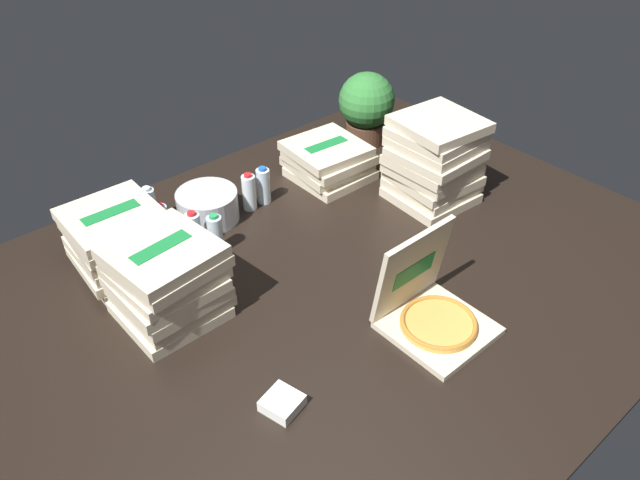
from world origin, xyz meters
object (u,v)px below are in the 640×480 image
Objects in this scene: ice_bucket at (208,206)px; water_bottle_0 at (162,223)px; pizza_stack_right_near at (120,241)px; water_bottle_3 at (194,231)px; water_bottle_4 at (263,186)px; water_bottle_2 at (216,234)px; pizza_stack_right_far at (328,161)px; open_pizza_box at (430,309)px; water_bottle_1 at (249,192)px; potted_plant at (366,106)px; water_bottle_5 at (150,206)px; napkin_pile at (282,403)px; pizza_stack_right_mid at (167,281)px; pizza_stack_center_near at (434,160)px.

water_bottle_0 is (-0.25, -0.01, 0.02)m from ice_bucket.
water_bottle_3 is at bearing -15.68° from pizza_stack_right_near.
water_bottle_4 is at bearing 1.17° from pizza_stack_right_near.
pizza_stack_right_near is 0.41m from water_bottle_2.
open_pizza_box is at bearing -112.03° from pizza_stack_right_far.
water_bottle_1 is 1.00× the size of water_bottle_4.
pizza_stack_right_near is 1.64m from potted_plant.
water_bottle_5 is at bearing 157.86° from water_bottle_4.
potted_plant reaches higher than napkin_pile.
water_bottle_3 and water_bottle_4 have the same top height.
open_pizza_box is 1.04m from pizza_stack_right_mid.
open_pizza_box is 0.95× the size of potted_plant.
ice_bucket is (-0.71, 0.09, -0.02)m from pizza_stack_right_far.
pizza_stack_right_far is (1.18, 0.38, -0.07)m from pizza_stack_right_mid.
water_bottle_0 is at bearing 80.86° from napkin_pile.
pizza_stack_center_near reaches higher than pizza_stack_right_near.
pizza_stack_right_near is 2.06× the size of water_bottle_3.
napkin_pile is at bearing -87.17° from pizza_stack_right_near.
water_bottle_5 is (-0.49, 1.35, 0.01)m from open_pizza_box.
water_bottle_5 is (0.26, 0.23, -0.05)m from pizza_stack_right_near.
water_bottle_2 is (0.37, 0.23, -0.08)m from pizza_stack_right_mid.
pizza_stack_center_near is at bearing -104.93° from potted_plant.
pizza_stack_right_near is at bearing -164.60° from water_bottle_0.
pizza_stack_center_near is at bearing 40.49° from open_pizza_box.
water_bottle_4 is at bearing -10.89° from ice_bucket.
napkin_pile is at bearing -142.70° from potted_plant.
pizza_stack_center_near is at bearing 21.09° from napkin_pile.
pizza_stack_center_near is at bearing -31.42° from ice_bucket.
pizza_stack_right_near is at bearing 155.43° from water_bottle_2.
water_bottle_3 is at bearing -175.46° from pizza_stack_right_far.
pizza_stack_right_far is 0.48m from potted_plant.
pizza_stack_right_far is at bearing -4.66° from water_bottle_4.
napkin_pile is (-0.73, -1.07, -0.07)m from water_bottle_4.
pizza_stack_right_near is at bearing 164.32° from water_bottle_3.
pizza_stack_center_near reaches higher than pizza_stack_right_mid.
pizza_stack_right_mid is 0.44m from water_bottle_3.
water_bottle_2 and water_bottle_4 have the same top height.
pizza_stack_center_near reaches higher than ice_bucket.
water_bottle_2 is at bearing -169.42° from pizza_stack_right_far.
water_bottle_1 is 1.00× the size of water_bottle_3.
pizza_stack_right_near is at bearing -171.44° from ice_bucket.
water_bottle_2 is at bearing -155.54° from water_bottle_4.
pizza_stack_center_near is 2.19× the size of water_bottle_3.
water_bottle_0 reaches higher than pizza_stack_right_far.
water_bottle_0 is at bearing 154.51° from pizza_stack_center_near.
pizza_stack_right_mid is at bearing 93.87° from napkin_pile.
open_pizza_box is 1.43m from water_bottle_5.
water_bottle_2 is at bearing -59.13° from water_bottle_0.
water_bottle_3 is (-0.06, 0.08, 0.00)m from water_bottle_2.
ice_bucket is at bearing 8.56° from pizza_stack_right_near.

